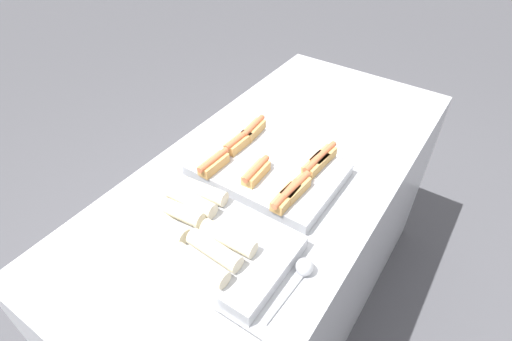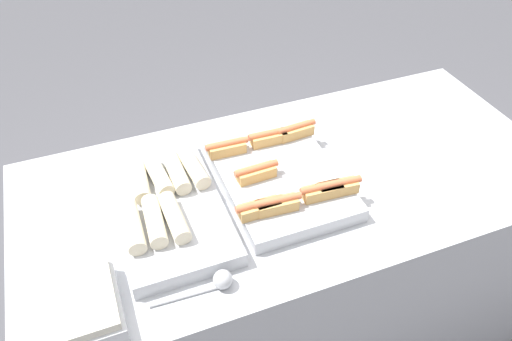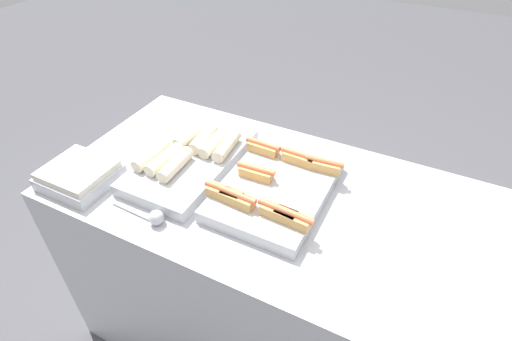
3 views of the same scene
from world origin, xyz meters
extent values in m
plane|color=#4C4C51|center=(0.00, 0.00, 0.00)|extent=(12.00, 12.00, 0.00)
cube|color=#B7BABF|center=(0.00, 0.00, 0.47)|extent=(1.76, 0.82, 0.95)
cube|color=#B7BABF|center=(-0.06, 0.00, 0.97)|extent=(0.35, 0.50, 0.05)
cube|color=tan|center=(0.02, -0.15, 1.02)|extent=(0.12, 0.05, 0.04)
cylinder|color=#D66B42|center=(0.02, -0.15, 1.04)|extent=(0.14, 0.03, 0.02)
cube|color=tan|center=(0.06, 0.15, 1.02)|extent=(0.12, 0.05, 0.04)
cylinder|color=#D66B42|center=(0.06, 0.15, 1.04)|extent=(0.14, 0.03, 0.02)
cube|color=tan|center=(-0.14, 0.00, 1.02)|extent=(0.12, 0.05, 0.04)
cylinder|color=#D66B42|center=(-0.14, 0.00, 1.04)|extent=(0.14, 0.03, 0.02)
cube|color=tan|center=(0.06, -0.15, 1.02)|extent=(0.12, 0.05, 0.04)
cylinder|color=#D66B42|center=(0.06, -0.15, 1.04)|extent=(0.14, 0.03, 0.02)
cube|color=tan|center=(-0.18, -0.14, 1.02)|extent=(0.12, 0.04, 0.04)
cylinder|color=#D66B42|center=(-0.18, -0.14, 1.04)|extent=(0.14, 0.02, 0.02)
cube|color=tan|center=(-0.13, -0.15, 1.02)|extent=(0.12, 0.05, 0.04)
cylinder|color=#D66B42|center=(-0.13, -0.15, 1.04)|extent=(0.14, 0.03, 0.02)
cube|color=tan|center=(-0.18, 0.15, 1.02)|extent=(0.12, 0.05, 0.04)
cylinder|color=#D66B42|center=(-0.18, 0.15, 1.04)|extent=(0.14, 0.03, 0.02)
cube|color=tan|center=(-0.04, 0.15, 1.02)|extent=(0.12, 0.05, 0.04)
cylinder|color=#D66B42|center=(-0.04, 0.15, 1.04)|extent=(0.14, 0.03, 0.02)
cube|color=#B7BABF|center=(-0.42, 0.00, 0.97)|extent=(0.30, 0.54, 0.05)
cylinder|color=beige|center=(-0.36, 0.09, 1.02)|extent=(0.05, 0.17, 0.05)
cylinder|color=beige|center=(-0.53, -0.09, 1.02)|extent=(0.05, 0.17, 0.05)
cylinder|color=beige|center=(-0.48, 0.09, 1.02)|extent=(0.06, 0.17, 0.05)
cylinder|color=beige|center=(-0.47, -0.09, 1.02)|extent=(0.06, 0.17, 0.05)
cylinder|color=beige|center=(-0.42, -0.10, 1.02)|extent=(0.05, 0.17, 0.05)
cylinder|color=beige|center=(-0.31, 0.09, 1.02)|extent=(0.06, 0.17, 0.05)
cylinder|color=beige|center=(-0.42, 0.09, 1.02)|extent=(0.06, 0.17, 0.05)
cylinder|color=#B2B5BA|center=(-0.45, -0.31, 0.95)|extent=(0.19, 0.02, 0.01)
sphere|color=#B2B5BA|center=(-0.35, -0.31, 0.97)|extent=(0.05, 0.05, 0.05)
camera|label=1|loc=(-0.97, -0.57, 1.90)|focal=28.00mm
camera|label=2|loc=(-0.55, -1.06, 2.03)|focal=35.00mm
camera|label=3|loc=(0.36, -0.98, 1.91)|focal=28.00mm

